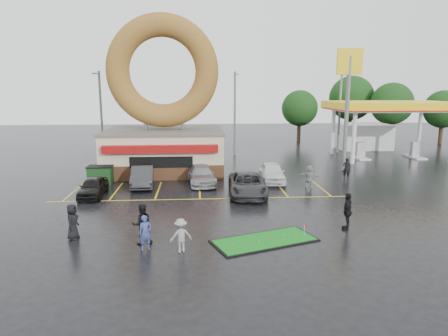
{
  "coord_description": "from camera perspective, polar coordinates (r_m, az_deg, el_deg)",
  "views": [
    {
      "loc": [
        -0.17,
        -22.38,
        7.31
      ],
      "look_at": [
        1.58,
        2.89,
        2.2
      ],
      "focal_mm": 32.0,
      "sensor_mm": 36.0,
      "label": 1
    }
  ],
  "objects": [
    {
      "name": "person_bystander",
      "position": [
        20.98,
        -20.83,
        -7.18
      ],
      "size": [
        0.64,
        0.92,
        1.78
      ],
      "primitive_type": "imported",
      "rotation": [
        0.0,
        0.0,
        1.49
      ],
      "color": "black",
      "rests_on": "ground"
    },
    {
      "name": "car_dgrey",
      "position": [
        30.69,
        -11.56,
        -1.16
      ],
      "size": [
        1.95,
        4.69,
        1.51
      ],
      "primitive_type": "imported",
      "rotation": [
        0.0,
        0.0,
        0.08
      ],
      "color": "#2A2A2C",
      "rests_on": "ground"
    },
    {
      "name": "donut_shop",
      "position": [
        35.58,
        -8.56,
        6.69
      ],
      "size": [
        10.2,
        8.7,
        13.5
      ],
      "color": "#472B19",
      "rests_on": "ground"
    },
    {
      "name": "car_black",
      "position": [
        28.68,
        -18.19,
        -2.59
      ],
      "size": [
        1.57,
        3.87,
        1.31
      ],
      "primitive_type": "imported",
      "rotation": [
        0.0,
        0.0,
        0.0
      ],
      "color": "black",
      "rests_on": "ground"
    },
    {
      "name": "dumpster",
      "position": [
        32.39,
        -17.23,
        -0.98
      ],
      "size": [
        1.8,
        1.21,
        1.3
      ],
      "primitive_type": "cube",
      "rotation": [
        0.0,
        0.0,
        -0.0
      ],
      "color": "#194119",
      "rests_on": "ground"
    },
    {
      "name": "streetlight_right",
      "position": [
        47.22,
        16.24,
        7.89
      ],
      "size": [
        0.4,
        2.21,
        9.0
      ],
      "color": "slate",
      "rests_on": "ground"
    },
    {
      "name": "person_blue",
      "position": [
        18.77,
        -11.17,
        -9.06
      ],
      "size": [
        0.69,
        0.56,
        1.63
      ],
      "primitive_type": "imported",
      "rotation": [
        0.0,
        0.0,
        0.32
      ],
      "color": "navy",
      "rests_on": "ground"
    },
    {
      "name": "putting_green",
      "position": [
        19.75,
        5.82,
        -10.26
      ],
      "size": [
        5.48,
        3.79,
        0.63
      ],
      "color": "black",
      "rests_on": "ground"
    },
    {
      "name": "gas_station",
      "position": [
        47.92,
        21.09,
        6.33
      ],
      "size": [
        12.3,
        13.65,
        5.9
      ],
      "color": "silver",
      "rests_on": "ground"
    },
    {
      "name": "tree_far_d",
      "position": [
        56.26,
        10.76,
        8.38
      ],
      "size": [
        4.9,
        4.9,
        7.0
      ],
      "color": "#332114",
      "rests_on": "ground"
    },
    {
      "name": "person_blackjkt",
      "position": [
        19.39,
        -11.63,
        -7.87
      ],
      "size": [
        1.14,
        1.01,
        1.97
      ],
      "primitive_type": "imported",
      "rotation": [
        0.0,
        0.0,
        3.46
      ],
      "color": "black",
      "rests_on": "ground"
    },
    {
      "name": "person_walker_near",
      "position": [
        30.1,
        12.08,
        -1.23
      ],
      "size": [
        1.66,
        1.07,
        1.71
      ],
      "primitive_type": "imported",
      "rotation": [
        0.0,
        0.0,
        2.76
      ],
      "color": "gray",
      "rests_on": "ground"
    },
    {
      "name": "person_cameraman",
      "position": [
        21.89,
        17.22,
        -5.92
      ],
      "size": [
        0.89,
        1.25,
        1.97
      ],
      "primitive_type": "imported",
      "rotation": [
        0.0,
        0.0,
        -1.96
      ],
      "color": "black",
      "rests_on": "ground"
    },
    {
      "name": "car_white",
      "position": [
        31.63,
        6.86,
        -0.63
      ],
      "size": [
        2.05,
        4.56,
        1.52
      ],
      "primitive_type": "imported",
      "rotation": [
        0.0,
        0.0,
        -0.06
      ],
      "color": "silver",
      "rests_on": "ground"
    },
    {
      "name": "shell_sign",
      "position": [
        36.81,
        17.34,
        11.01
      ],
      "size": [
        2.2,
        0.36,
        10.6
      ],
      "color": "slate",
      "rests_on": "ground"
    },
    {
      "name": "streetlight_mid",
      "position": [
        43.57,
        1.56,
        8.08
      ],
      "size": [
        0.4,
        2.21,
        9.0
      ],
      "color": "slate",
      "rests_on": "ground"
    },
    {
      "name": "ground",
      "position": [
        23.54,
        -3.37,
        -6.7
      ],
      "size": [
        120.0,
        120.0,
        0.0
      ],
      "primitive_type": "plane",
      "color": "black",
      "rests_on": "ground"
    },
    {
      "name": "tree_far_a",
      "position": [
        58.59,
        22.84,
        8.45
      ],
      "size": [
        5.6,
        5.6,
        8.0
      ],
      "color": "#332114",
      "rests_on": "ground"
    },
    {
      "name": "car_grey",
      "position": [
        27.61,
        3.35,
        -2.35
      ],
      "size": [
        2.8,
        5.56,
        1.51
      ],
      "primitive_type": "imported",
      "rotation": [
        0.0,
        0.0,
        -0.05
      ],
      "color": "#2E2F31",
      "rests_on": "ground"
    },
    {
      "name": "tree_far_b",
      "position": [
        59.84,
        28.83,
        7.35
      ],
      "size": [
        4.9,
        4.9,
        7.0
      ],
      "color": "#332114",
      "rests_on": "ground"
    },
    {
      "name": "streetlight_left",
      "position": [
        43.5,
        -17.16,
        7.57
      ],
      "size": [
        0.4,
        2.21,
        9.0
      ],
      "color": "slate",
      "rests_on": "ground"
    },
    {
      "name": "person_walker_far",
      "position": [
        33.9,
        17.1,
        -0.06
      ],
      "size": [
        0.74,
        0.62,
        1.74
      ],
      "primitive_type": "imported",
      "rotation": [
        0.0,
        0.0,
        2.77
      ],
      "color": "black",
      "rests_on": "ground"
    },
    {
      "name": "tree_far_c",
      "position": [
        60.6,
        17.76,
        9.48
      ],
      "size": [
        6.3,
        6.3,
        9.0
      ],
      "color": "#332114",
      "rests_on": "ground"
    },
    {
      "name": "person_hoodie",
      "position": [
        18.28,
        -6.19,
        -9.57
      ],
      "size": [
        1.15,
        0.88,
        1.58
      ],
      "primitive_type": "imported",
      "rotation": [
        0.0,
        0.0,
        3.46
      ],
      "color": "gray",
      "rests_on": "ground"
    },
    {
      "name": "car_silver",
      "position": [
        30.85,
        -3.28,
        -0.99
      ],
      "size": [
        2.4,
        4.97,
        1.39
      ],
      "primitive_type": "imported",
      "rotation": [
        0.0,
        0.0,
        0.1
      ],
      "color": "#96969A",
      "rests_on": "ground"
    }
  ]
}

